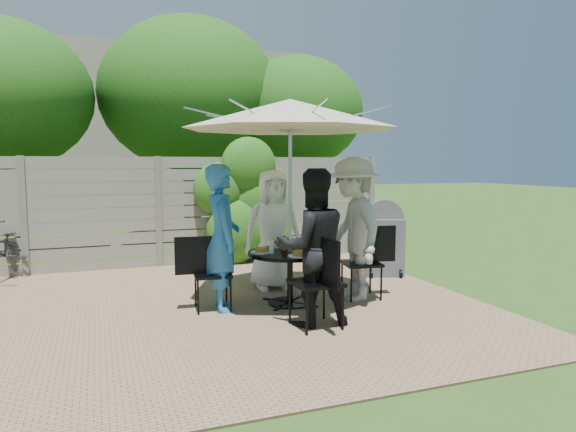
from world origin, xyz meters
name	(u,v)px	position (x,y,z in m)	size (l,w,h in m)	color
backyard_envelope	(132,133)	(0.09, 10.29, 2.61)	(60.00, 60.00, 5.00)	#2F561A
patio_table	(290,268)	(1.24, 0.11, 0.47)	(1.09, 1.09, 0.67)	black
umbrella	(290,115)	(1.24, 0.11, 2.31)	(2.75, 2.75, 2.49)	silver
chair_back	(271,267)	(1.31, 1.07, 0.27)	(0.47, 0.67, 0.91)	black
person_back	(273,230)	(1.30, 0.94, 0.83)	(0.81, 0.53, 1.65)	white
chair_left	(211,289)	(0.28, 0.18, 0.27)	(0.67, 0.47, 0.89)	black
person_left	(222,238)	(0.41, 0.17, 0.87)	(0.63, 0.41, 1.73)	#286AAF
chair_front	(317,301)	(1.17, -0.86, 0.30)	(0.51, 0.73, 1.00)	black
person_front	(312,248)	(1.18, -0.72, 0.84)	(0.82, 0.64, 1.69)	black
chair_right	(362,277)	(2.20, 0.04, 0.28)	(0.71, 0.52, 0.94)	black
person_right	(353,229)	(2.07, 0.05, 0.91)	(1.17, 0.67, 1.82)	#B7B4B2
plate_back	(282,245)	(1.26, 0.47, 0.69)	(0.26, 0.26, 0.06)	white
plate_left	(261,251)	(0.88, 0.13, 0.69)	(0.26, 0.26, 0.06)	white
plate_front	(299,254)	(1.21, -0.25, 0.69)	(0.26, 0.26, 0.06)	white
plate_right	(318,248)	(1.60, 0.08, 0.69)	(0.26, 0.26, 0.06)	white
glass_back	(276,243)	(1.15, 0.37, 0.74)	(0.07, 0.07, 0.14)	silver
glass_left	(272,248)	(0.97, 0.02, 0.74)	(0.07, 0.07, 0.14)	silver
glass_right	(308,243)	(1.50, 0.19, 0.74)	(0.07, 0.07, 0.14)	silver
syrup_jug	(284,244)	(1.18, 0.16, 0.75)	(0.09, 0.09, 0.16)	#59280C
coffee_cup	(293,243)	(1.35, 0.32, 0.73)	(0.08, 0.08, 0.12)	#C6B293
bicycle	(1,250)	(-2.27, 2.60, 0.50)	(0.66, 1.89, 0.99)	#333338
bbq_grill	(383,241)	(3.15, 1.12, 0.54)	(0.69, 0.61, 1.18)	#56565B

